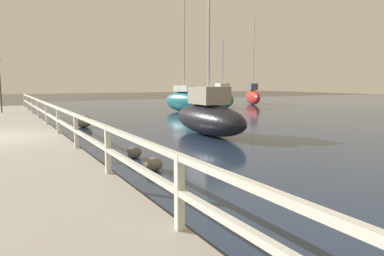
{
  "coord_description": "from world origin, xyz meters",
  "views": [
    {
      "loc": [
        0.33,
        -13.7,
        2.12
      ],
      "look_at": [
        5.61,
        -3.7,
        0.73
      ],
      "focal_mm": 35.0,
      "sensor_mm": 36.0,
      "label": 1
    }
  ],
  "objects_px": {
    "dock_lamp": "(0,74)",
    "sailboat_green": "(222,98)",
    "sailboat_teal": "(184,101)",
    "sailboat_red": "(253,96)",
    "sailboat_black": "(209,116)"
  },
  "relations": [
    {
      "from": "dock_lamp",
      "to": "sailboat_teal",
      "type": "distance_m",
      "value": 11.74
    },
    {
      "from": "dock_lamp",
      "to": "sailboat_teal",
      "type": "height_order",
      "value": "sailboat_teal"
    },
    {
      "from": "sailboat_red",
      "to": "sailboat_teal",
      "type": "bearing_deg",
      "value": -128.64
    },
    {
      "from": "sailboat_teal",
      "to": "sailboat_red",
      "type": "bearing_deg",
      "value": 17.51
    },
    {
      "from": "sailboat_red",
      "to": "sailboat_teal",
      "type": "height_order",
      "value": "sailboat_teal"
    },
    {
      "from": "dock_lamp",
      "to": "sailboat_teal",
      "type": "relative_size",
      "value": 0.4
    },
    {
      "from": "sailboat_teal",
      "to": "sailboat_green",
      "type": "bearing_deg",
      "value": 14.91
    },
    {
      "from": "sailboat_teal",
      "to": "sailboat_green",
      "type": "relative_size",
      "value": 1.47
    },
    {
      "from": "sailboat_red",
      "to": "sailboat_black",
      "type": "bearing_deg",
      "value": -108.27
    },
    {
      "from": "dock_lamp",
      "to": "sailboat_green",
      "type": "bearing_deg",
      "value": 3.19
    },
    {
      "from": "sailboat_red",
      "to": "sailboat_black",
      "type": "distance_m",
      "value": 21.46
    },
    {
      "from": "dock_lamp",
      "to": "sailboat_green",
      "type": "xyz_separation_m",
      "value": [
        16.07,
        0.9,
        -1.75
      ]
    },
    {
      "from": "sailboat_red",
      "to": "sailboat_black",
      "type": "xyz_separation_m",
      "value": [
        -14.27,
        -16.02,
        -0.06
      ]
    },
    {
      "from": "dock_lamp",
      "to": "sailboat_teal",
      "type": "xyz_separation_m",
      "value": [
        11.54,
        -1.25,
        -1.76
      ]
    },
    {
      "from": "sailboat_black",
      "to": "sailboat_teal",
      "type": "height_order",
      "value": "sailboat_teal"
    }
  ]
}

